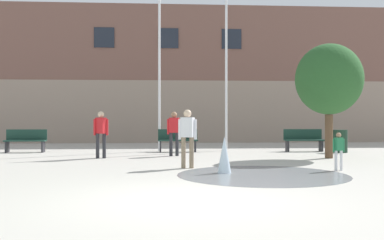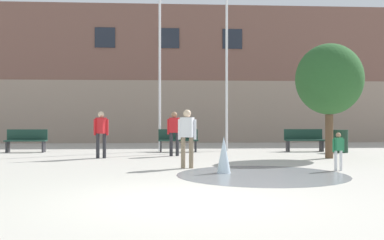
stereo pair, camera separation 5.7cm
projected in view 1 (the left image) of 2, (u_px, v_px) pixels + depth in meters
name	position (u px, v px, depth m)	size (l,w,h in m)	color
ground_plane	(182.00, 200.00, 7.40)	(100.00, 100.00, 0.00)	#B2ADA3
library_building	(168.00, 78.00, 27.68)	(36.00, 6.05, 7.66)	gray
splash_fountain	(245.00, 166.00, 10.89)	(4.09, 4.09, 0.91)	gray
park_bench_far_left	(26.00, 140.00, 17.85)	(1.60, 0.44, 0.91)	#28282D
park_bench_center	(178.00, 140.00, 18.15)	(1.60, 0.44, 0.91)	#28282D
park_bench_under_right_flagpole	(304.00, 140.00, 18.36)	(1.60, 0.44, 0.91)	#28282D
adult_near_bench	(174.00, 130.00, 16.12)	(0.50, 0.26, 1.59)	#28282D
adult_in_red	(187.00, 134.00, 12.16)	(0.50, 0.32, 1.59)	#89755B
teen_by_trashcan	(101.00, 131.00, 15.19)	(0.50, 0.36, 1.59)	#28282D
child_with_pink_shirt	(339.00, 148.00, 11.60)	(0.31, 0.19, 0.99)	silver
flagpole_left	(160.00, 57.00, 18.59)	(0.80, 0.10, 7.33)	silver
flagpole_right	(227.00, 55.00, 18.77)	(0.80, 0.10, 7.53)	silver
trash_can	(340.00, 141.00, 17.74)	(0.56, 0.56, 0.90)	#193323
street_tree_near_building	(329.00, 80.00, 15.20)	(2.26, 2.26, 3.88)	brown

